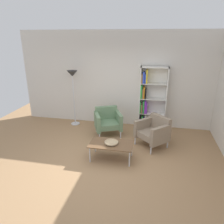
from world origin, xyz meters
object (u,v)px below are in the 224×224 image
Objects in this scene: armchair_spare_guest at (108,121)px; floor_lamp_torchiere at (73,80)px; bookshelf_tall at (150,99)px; armchair_by_bookshelf at (154,131)px; decorative_bowl at (111,142)px; coffee_table_low at (111,145)px.

floor_lamp_torchiere is (-1.20, 0.51, 1.03)m from armchair_spare_guest.
armchair_by_bookshelf is at bearing -81.55° from bookshelf_tall.
bookshelf_tall reaches higher than armchair_spare_guest.
armchair_by_bookshelf is at bearing 42.46° from decorative_bowl.
decorative_bowl is at bearing -92.75° from armchair_by_bookshelf.
bookshelf_tall is 2.09× the size of armchair_spare_guest.
decorative_bowl is 0.35× the size of armchair_spare_guest.
floor_lamp_torchiere is (-1.58, 1.81, 1.08)m from coffee_table_low.
bookshelf_tall is at bearing 69.12° from decorative_bowl.
bookshelf_tall is at bearing 4.65° from floor_lamp_torchiere.
bookshelf_tall is 2.41m from floor_lamp_torchiere.
armchair_by_bookshelf is (0.94, 0.86, -0.02)m from decorative_bowl.
decorative_bowl reaches higher than coffee_table_low.
armchair_by_bookshelf is (0.94, 0.86, 0.05)m from coffee_table_low.
floor_lamp_torchiere is (-1.58, 1.81, 1.01)m from decorative_bowl.
floor_lamp_torchiere is (-2.35, -0.19, 0.53)m from bookshelf_tall.
armchair_by_bookshelf is 1.39m from armchair_spare_guest.
bookshelf_tall is 1.44m from armchair_spare_guest.
armchair_spare_guest is 0.52× the size of floor_lamp_torchiere.
bookshelf_tall is at bearing 69.12° from coffee_table_low.
coffee_table_low is 1.35m from armchair_spare_guest.
coffee_table_low is at bearing -110.88° from bookshelf_tall.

